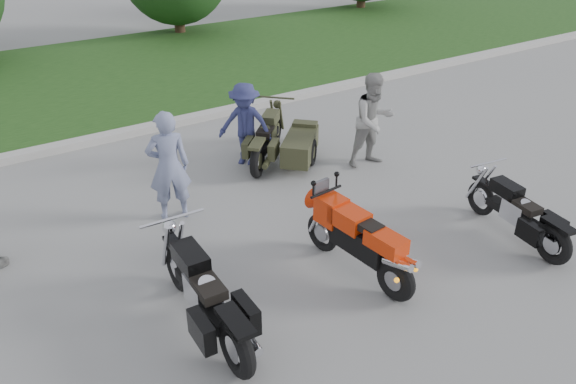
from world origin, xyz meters
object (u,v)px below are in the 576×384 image
sportbike_red (360,240)px  person_stripe (169,166)px  cruiser_sidecar (286,144)px  cruiser_right (521,216)px  person_grey (374,120)px  person_denim (245,124)px  cruiser_left (207,299)px

sportbike_red → person_stripe: person_stripe is taller
cruiser_sidecar → cruiser_right: bearing=-25.3°
cruiser_right → cruiser_sidecar: (-1.51, 4.08, -0.01)m
cruiser_right → cruiser_sidecar: bearing=118.2°
sportbike_red → person_grey: 3.49m
cruiser_sidecar → person_denim: size_ratio=1.23×
cruiser_sidecar → person_stripe: size_ratio=1.08×
cruiser_left → person_denim: size_ratio=1.52×
cruiser_sidecar → person_grey: bearing=9.7°
cruiser_right → person_stripe: bearing=148.2°
person_denim → cruiser_sidecar: bearing=13.7°
person_stripe → person_grey: bearing=-169.2°
cruiser_right → person_grey: 3.20m
cruiser_left → person_denim: (2.59, 3.77, 0.32)m
cruiser_sidecar → person_denim: (-0.64, 0.39, 0.40)m
cruiser_sidecar → person_denim: person_denim is taller
cruiser_right → person_stripe: person_stripe is taller
person_stripe → sportbike_red: bearing=133.1°
sportbike_red → person_grey: (2.36, 2.55, 0.33)m
cruiser_left → cruiser_sidecar: size_ratio=1.24×
cruiser_left → person_denim: bearing=56.8°
person_stripe → person_denim: 2.22m
cruiser_sidecar → person_denim: bearing=-167.0°
person_denim → cruiser_right: bearing=-19.1°
cruiser_right → person_denim: person_denim is taller
sportbike_red → cruiser_left: (-2.20, 0.09, -0.09)m
cruiser_left → cruiser_right: bearing=-7.2°
sportbike_red → person_grey: bearing=41.2°
cruiser_sidecar → sportbike_red: bearing=-62.3°
cruiser_sidecar → person_stripe: 2.71m
cruiser_left → cruiser_right: cruiser_left is taller
person_denim → sportbike_red: bearing=-50.6°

